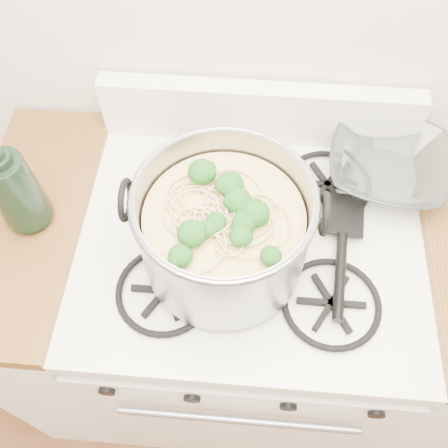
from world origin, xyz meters
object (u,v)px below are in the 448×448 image
Objects in this scene: spatula at (344,213)px; gas_range at (244,317)px; bottle at (11,182)px; stock_pot at (224,231)px; glass_bowl at (386,171)px.

gas_range is at bearing -157.68° from spatula.
stock_pot is at bearing -0.56° from bottle.
gas_range is at bearing -148.37° from glass_bowl.
bottle is at bearing 171.64° from stock_pot.
spatula is at bearing 13.00° from bottle.
spatula is 0.70m from bottle.
stock_pot is at bearing -130.12° from gas_range.
gas_range is 0.60m from stock_pot.
stock_pot is 1.19× the size of spatula.
glass_bowl is at bearing 56.10° from spatula.
spatula is 1.14× the size of bottle.
gas_range is 8.38× the size of glass_bowl.
spatula is at bearing 16.98° from gas_range.
spatula is 0.16m from glass_bowl.
spatula is at bearing 26.32° from stock_pot.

